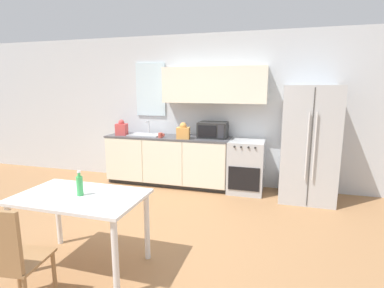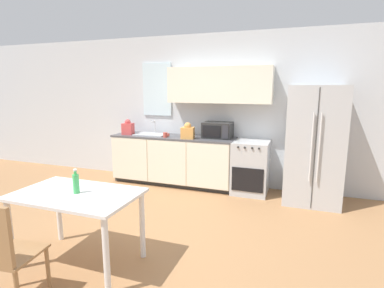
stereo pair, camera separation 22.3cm
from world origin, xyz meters
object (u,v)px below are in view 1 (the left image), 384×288
Objects in this scene: dining_table at (80,206)px; dining_chair_near at (8,256)px; refrigerator at (308,144)px; drink_bottle at (80,185)px; microwave at (213,130)px; oven_range at (246,166)px; coffee_mug at (161,135)px.

dining_chair_near reaches higher than dining_table.
refrigerator reaches higher than drink_bottle.
microwave reaches higher than dining_chair_near.
oven_range is 0.85m from microwave.
microwave reaches higher than drink_bottle.
dining_table is 0.21m from drink_bottle.
coffee_mug is (-2.45, -0.09, 0.04)m from refrigerator.
oven_range is 0.73× the size of dining_table.
dining_table is at bearing -85.82° from coffee_mug.
microwave is 0.53× the size of dining_chair_near.
oven_range is 0.95× the size of dining_chair_near.
oven_range is at bearing -8.13° from microwave.
refrigerator is at bearing 2.17° from coffee_mug.
dining_table is at bearing 76.16° from dining_chair_near.
coffee_mug is 0.09× the size of dining_table.
drink_bottle reaches higher than dining_table.
coffee_mug reaches higher than dining_table.
microwave is at bearing 16.17° from coffee_mug.
coffee_mug is 0.45× the size of drink_bottle.
refrigerator is (0.96, -0.08, 0.46)m from oven_range.
dining_table is (-1.30, -2.69, 0.20)m from oven_range.
coffee_mug is 2.54m from dining_table.
microwave is at bearing 70.10° from dining_chair_near.
oven_range is 0.49× the size of refrigerator.
microwave is (-0.61, 0.09, 0.59)m from oven_range.
coffee_mug reaches higher than dining_chair_near.
refrigerator is 1.94× the size of dining_chair_near.
microwave is 2.03× the size of drink_bottle.
refrigerator is 16.30× the size of coffee_mug.
drink_bottle is (0.09, 0.75, 0.32)m from dining_chair_near.
oven_range is 1.07m from refrigerator.
refrigerator reaches higher than microwave.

